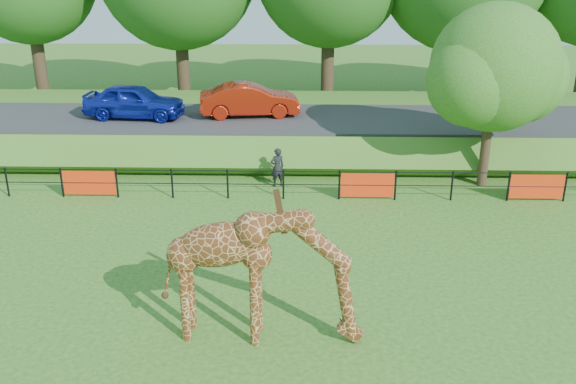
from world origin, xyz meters
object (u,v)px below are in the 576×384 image
car_blue (134,101)px  tree_east (497,73)px  giraffe (262,275)px  visitor (277,167)px  car_red (250,100)px

car_blue → tree_east: (14.28, -4.22, 2.12)m
giraffe → visitor: (-0.05, 9.96, -0.90)m
car_blue → visitor: bearing=-120.2°
giraffe → car_red: giraffe is taller
giraffe → car_red: bearing=99.6°
car_blue → car_red: size_ratio=1.00×
visitor → tree_east: 8.63m
car_blue → car_red: car_blue is taller
giraffe → car_blue: size_ratio=1.06×
car_blue → car_red: 5.03m
giraffe → visitor: bearing=94.3°
giraffe → car_blue: 15.89m
car_blue → visitor: size_ratio=2.91×
car_red → tree_east: 10.61m
tree_east → visitor: bearing=-177.6°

